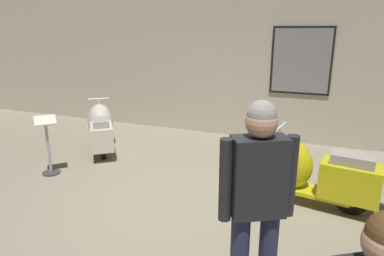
{
  "coord_description": "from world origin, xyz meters",
  "views": [
    {
      "loc": [
        1.74,
        -3.56,
        2.25
      ],
      "look_at": [
        -0.22,
        1.42,
        0.7
      ],
      "focal_mm": 31.83,
      "sensor_mm": 36.0,
      "label": 1
    }
  ],
  "objects_px": {
    "scooter_1": "(300,169)",
    "visitor_1": "(257,197)",
    "scooter_0": "(101,127)",
    "info_stanchion": "(49,151)"
  },
  "relations": [
    {
      "from": "scooter_1",
      "to": "visitor_1",
      "type": "height_order",
      "value": "visitor_1"
    },
    {
      "from": "visitor_1",
      "to": "scooter_1",
      "type": "bearing_deg",
      "value": -35.62
    },
    {
      "from": "scooter_0",
      "to": "visitor_1",
      "type": "relative_size",
      "value": 0.84
    },
    {
      "from": "scooter_0",
      "to": "scooter_1",
      "type": "distance_m",
      "value": 3.88
    },
    {
      "from": "scooter_0",
      "to": "info_stanchion",
      "type": "distance_m",
      "value": 1.36
    },
    {
      "from": "visitor_1",
      "to": "info_stanchion",
      "type": "xyz_separation_m",
      "value": [
        -3.6,
        1.55,
        -0.64
      ]
    },
    {
      "from": "scooter_1",
      "to": "scooter_0",
      "type": "bearing_deg",
      "value": -3.24
    },
    {
      "from": "visitor_1",
      "to": "info_stanchion",
      "type": "relative_size",
      "value": 1.86
    },
    {
      "from": "scooter_0",
      "to": "visitor_1",
      "type": "bearing_deg",
      "value": -166.63
    },
    {
      "from": "scooter_0",
      "to": "scooter_1",
      "type": "height_order",
      "value": "scooter_1"
    }
  ]
}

